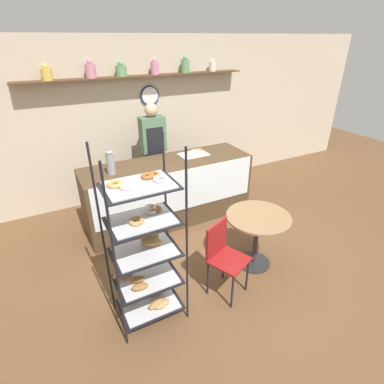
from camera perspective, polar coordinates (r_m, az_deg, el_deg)
ground_plane at (r=4.09m, az=2.78°, el=-12.92°), size 14.00×14.00×0.00m
back_wall at (r=5.42m, az=-9.80°, el=13.44°), size 10.00×0.30×2.70m
display_counter at (r=4.70m, az=-4.36°, el=0.12°), size 2.57×0.77×0.99m
pastry_rack at (r=2.96m, az=-8.96°, el=-11.13°), size 0.68×0.49×1.90m
person_worker at (r=5.06m, az=-7.32°, el=7.72°), size 0.40×0.23×1.74m
cafe_table at (r=3.81m, az=12.32°, el=-6.69°), size 0.79×0.79×0.73m
cafe_chair at (r=3.39m, az=5.88°, el=-11.26°), size 0.50×0.50×0.88m
coffee_carafe at (r=4.17m, az=-15.27°, el=5.39°), size 0.11×0.11×0.33m
donut_tray_counter at (r=4.79m, az=0.49°, el=7.44°), size 0.45×0.30×0.05m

